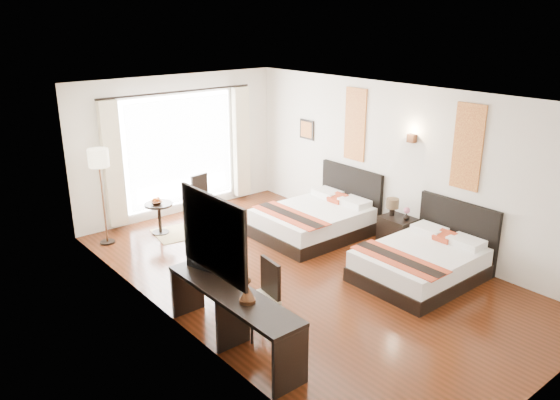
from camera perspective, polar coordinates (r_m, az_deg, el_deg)
floor at (r=8.72m, az=2.40°, el=-7.73°), size 4.50×7.50×0.01m
ceiling at (r=7.88m, az=2.68°, el=10.76°), size 4.50×7.50×0.02m
wall_headboard at (r=9.78m, az=12.37°, el=3.63°), size 0.01×7.50×2.80m
wall_desk at (r=6.97m, az=-11.34°, el=-2.51°), size 0.01×7.50×2.80m
wall_window at (r=11.15m, az=-10.50°, el=5.61°), size 4.50×0.01×2.80m
wall_entry at (r=6.15m, az=26.75°, el=-7.25°), size 4.50×0.01×2.80m
window_glass at (r=11.16m, az=-10.44°, el=5.09°), size 2.40×0.02×2.20m
sheer_curtain at (r=11.11m, az=-10.28°, el=5.04°), size 2.30×0.02×2.10m
drape_left at (r=10.48m, az=-17.07°, el=3.55°), size 0.35×0.14×2.35m
drape_right at (r=11.84m, az=-4.06°, el=6.04°), size 0.35×0.14×2.35m
art_panel_near at (r=8.93m, az=19.02°, el=5.24°), size 0.03×0.50×1.35m
art_panel_far at (r=10.32m, az=7.86°, el=7.81°), size 0.03×0.50×1.35m
wall_sconce at (r=9.47m, az=13.60°, el=6.28°), size 0.10×0.14×0.14m
mirror_frame at (r=6.17m, az=-7.00°, el=-3.66°), size 0.04×1.25×0.95m
mirror_glass at (r=6.18m, az=-6.80°, el=-3.60°), size 0.01×1.12×0.82m
bed_near at (r=8.76m, az=14.76°, el=-6.20°), size 1.92×1.49×1.07m
bed_far at (r=10.13m, az=3.84°, el=-2.01°), size 2.02×1.57×1.13m
nightstand at (r=9.79m, az=12.14°, el=-3.31°), size 0.46×0.57×0.55m
table_lamp at (r=9.71m, az=11.67°, el=-0.50°), size 0.22×0.22×0.35m
vase at (r=9.60m, az=13.04°, el=-1.98°), size 0.14×0.14×0.12m
console_desk at (r=6.81m, az=-4.94°, el=-12.34°), size 0.50×2.20×0.76m
television at (r=6.94m, az=-7.56°, el=-6.01°), size 0.37×0.84×0.49m
bronze_figurine at (r=6.33m, az=-3.43°, el=-9.48°), size 0.24×0.24×0.28m
desk_chair at (r=7.13m, az=-2.22°, el=-11.54°), size 0.50×0.50×0.96m
floor_lamp at (r=9.85m, az=-18.39°, el=3.57°), size 0.35×0.35×1.73m
side_table at (r=10.39m, az=-12.47°, el=-1.90°), size 0.51×0.51×0.59m
fruit_bowl at (r=10.27m, az=-12.77°, el=-0.25°), size 0.29×0.29×0.06m
window_chair at (r=10.93m, az=-7.76°, el=-0.67°), size 0.48×0.48×0.90m
jute_rug at (r=10.49m, az=-9.64°, el=-3.21°), size 1.33×1.01×0.01m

